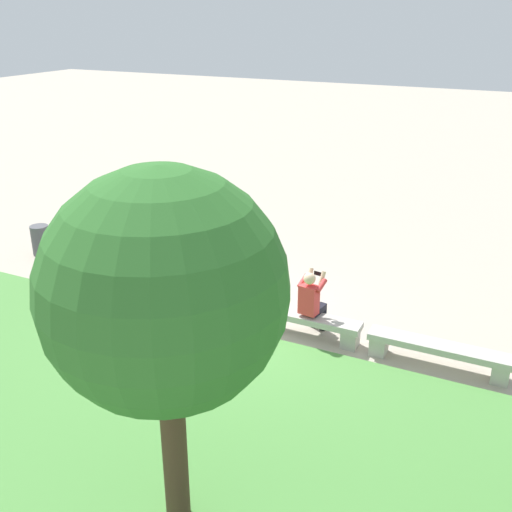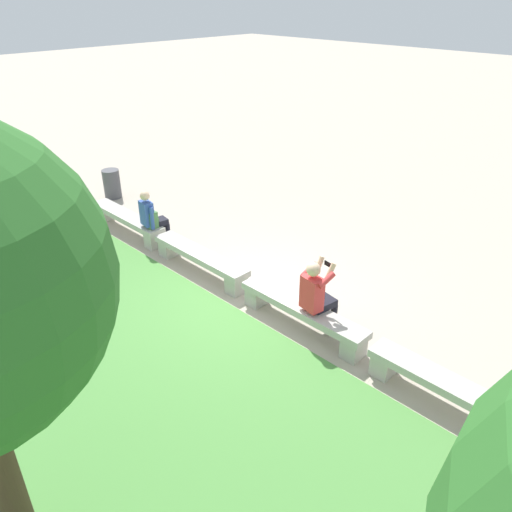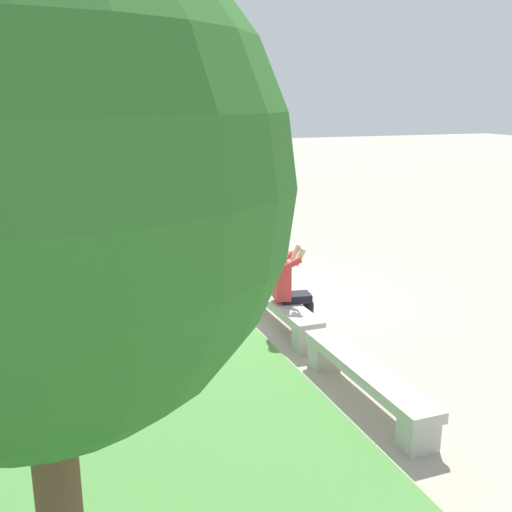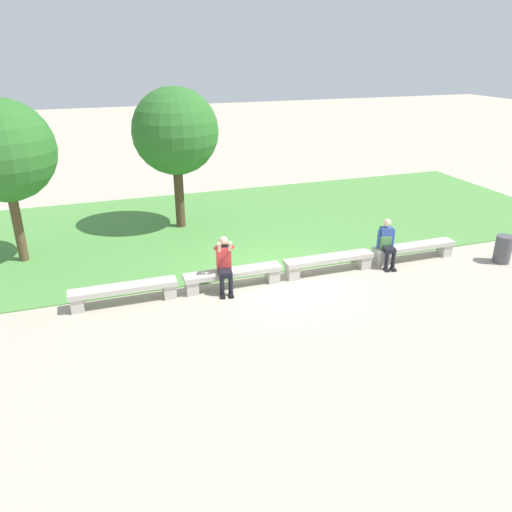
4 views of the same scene
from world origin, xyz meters
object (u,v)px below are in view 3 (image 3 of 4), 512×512
object	(u,v)px
person_distant	(205,229)
tree_left_background	(28,186)
backpack	(204,231)
bench_main	(365,377)
bench_near	(278,306)
bench_far	(192,236)
bench_mid	(226,264)
person_photographer	(289,283)
trash_bin	(204,215)

from	to	relation	value
person_distant	tree_left_background	xyz separation A→B (m)	(-9.10, 3.44, 2.30)
backpack	bench_main	bearing A→B (deg)	179.84
bench_main	tree_left_background	size ratio (longest dim) A/B	0.56
bench_near	bench_far	world-z (taller)	same
bench_mid	person_distant	bearing A→B (deg)	-2.29
bench_mid	person_photographer	size ratio (longest dim) A/B	1.81
bench_near	bench_far	xyz separation A→B (m)	(5.12, 0.00, 0.00)
person_photographer	person_distant	xyz separation A→B (m)	(4.42, 0.01, -0.06)
bench_near	bench_mid	distance (m)	2.56
bench_mid	tree_left_background	bearing A→B (deg)	155.68
person_distant	trash_bin	distance (m)	3.21
bench_main	bench_mid	bearing A→B (deg)	0.00
bench_main	tree_left_background	xyz separation A→B (m)	(-2.35, 3.38, 2.66)
bench_far	trash_bin	size ratio (longest dim) A/B	3.19
bench_far	backpack	xyz separation A→B (m)	(-0.96, -0.02, 0.31)
bench_mid	trash_bin	xyz separation A→B (m)	(4.71, -0.92, 0.06)
bench_mid	person_distant	distance (m)	1.67
bench_near	person_photographer	size ratio (longest dim) A/B	1.81
bench_near	person_distant	bearing A→B (deg)	-0.89
bench_mid	trash_bin	size ratio (longest dim) A/B	3.19
backpack	trash_bin	size ratio (longest dim) A/B	0.57
person_photographer	tree_left_background	bearing A→B (deg)	143.60
bench_far	person_distant	distance (m)	1.00
person_distant	tree_left_background	bearing A→B (deg)	159.28
bench_near	backpack	bearing A→B (deg)	-0.26
bench_main	trash_bin	xyz separation A→B (m)	(9.83, -0.92, 0.06)
bench_main	person_distant	world-z (taller)	person_distant
person_photographer	tree_left_background	size ratio (longest dim) A/B	0.31
person_photographer	bench_main	bearing A→B (deg)	178.12
tree_left_background	trash_bin	size ratio (longest dim) A/B	5.69
bench_mid	person_distant	size ratio (longest dim) A/B	1.90
bench_main	bench_far	xyz separation A→B (m)	(7.68, 0.00, 0.00)
backpack	person_distant	bearing A→B (deg)	-60.00
backpack	bench_far	bearing A→B (deg)	1.14
bench_near	trash_bin	size ratio (longest dim) A/B	3.19
person_photographer	bench_near	bearing A→B (deg)	18.75
bench_near	tree_left_background	world-z (taller)	tree_left_background
bench_far	tree_left_background	size ratio (longest dim) A/B	0.56
bench_far	bench_mid	bearing A→B (deg)	180.00
bench_main	person_photographer	size ratio (longest dim) A/B	1.81
bench_main	person_distant	xyz separation A→B (m)	(6.75, -0.07, 0.36)
bench_main	person_distant	bearing A→B (deg)	-0.55
bench_far	trash_bin	world-z (taller)	trash_bin
bench_near	bench_mid	bearing A→B (deg)	0.00
bench_near	person_photographer	world-z (taller)	person_photographer
person_distant	backpack	world-z (taller)	person_distant
trash_bin	person_photographer	bearing A→B (deg)	173.59
person_distant	tree_left_background	world-z (taller)	tree_left_background
person_photographer	trash_bin	world-z (taller)	person_photographer
bench_far	trash_bin	bearing A→B (deg)	-23.17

